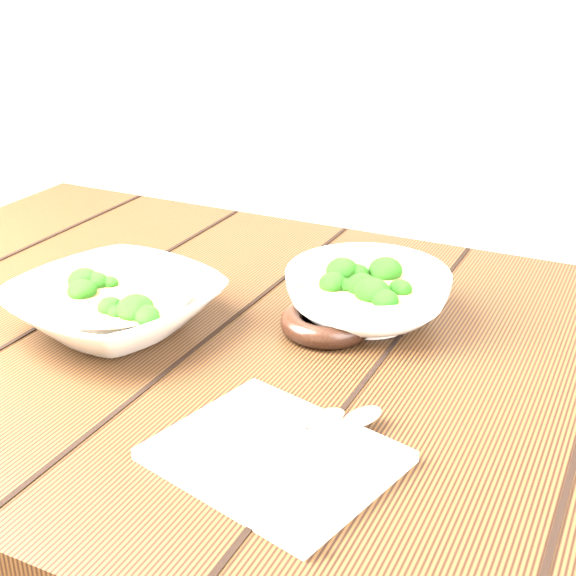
{
  "coord_description": "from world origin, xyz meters",
  "views": [
    {
      "loc": [
        0.43,
        -0.73,
        1.18
      ],
      "look_at": [
        0.05,
        0.05,
        0.8
      ],
      "focal_mm": 50.0,
      "sensor_mm": 36.0,
      "label": 1
    }
  ],
  "objects_px": {
    "soup_bowl_back": "(367,294)",
    "napkin": "(275,456)",
    "soup_bowl_front": "(115,305)",
    "trivet": "(327,322)",
    "table": "(237,418)"
  },
  "relations": [
    {
      "from": "table",
      "to": "soup_bowl_back",
      "type": "xyz_separation_m",
      "value": [
        0.13,
        0.1,
        0.15
      ]
    },
    {
      "from": "napkin",
      "to": "table",
      "type": "bearing_deg",
      "value": 141.8
    },
    {
      "from": "soup_bowl_front",
      "to": "soup_bowl_back",
      "type": "relative_size",
      "value": 1.19
    },
    {
      "from": "soup_bowl_front",
      "to": "napkin",
      "type": "xyz_separation_m",
      "value": [
        0.29,
        -0.15,
        -0.03
      ]
    },
    {
      "from": "table",
      "to": "soup_bowl_front",
      "type": "distance_m",
      "value": 0.21
    },
    {
      "from": "soup_bowl_back",
      "to": "napkin",
      "type": "relative_size",
      "value": 1.17
    },
    {
      "from": "table",
      "to": "soup_bowl_back",
      "type": "distance_m",
      "value": 0.23
    },
    {
      "from": "soup_bowl_front",
      "to": "trivet",
      "type": "distance_m",
      "value": 0.25
    },
    {
      "from": "trivet",
      "to": "napkin",
      "type": "bearing_deg",
      "value": -76.79
    },
    {
      "from": "soup_bowl_back",
      "to": "napkin",
      "type": "distance_m",
      "value": 0.31
    },
    {
      "from": "soup_bowl_back",
      "to": "table",
      "type": "bearing_deg",
      "value": -140.7
    },
    {
      "from": "soup_bowl_back",
      "to": "trivet",
      "type": "bearing_deg",
      "value": -118.42
    },
    {
      "from": "table",
      "to": "napkin",
      "type": "xyz_separation_m",
      "value": [
        0.16,
        -0.2,
        0.13
      ]
    },
    {
      "from": "soup_bowl_front",
      "to": "napkin",
      "type": "distance_m",
      "value": 0.33
    },
    {
      "from": "soup_bowl_front",
      "to": "trivet",
      "type": "bearing_deg",
      "value": 23.48
    }
  ]
}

